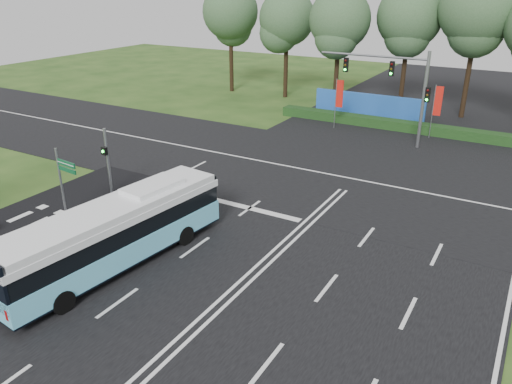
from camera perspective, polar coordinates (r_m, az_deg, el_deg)
ground at (r=21.98m, az=0.02°, el=-8.57°), size 120.00×120.00×0.00m
road_main at (r=21.97m, az=0.02°, el=-8.53°), size 20.00×120.00×0.04m
road_cross at (r=31.86m, az=10.89°, el=1.49°), size 120.00×14.00×0.05m
bike_path at (r=28.01m, az=-26.13°, el=-3.70°), size 5.00×18.00×0.06m
kerb_strip at (r=26.17m, az=-23.11°, el=-4.94°), size 0.25×18.00×0.12m
city_bus at (r=22.17m, az=-15.78°, el=-4.58°), size 3.46×11.05×3.12m
pedestrian_signal at (r=29.45m, az=-16.64°, el=3.57°), size 0.33×0.44×3.98m
street_sign at (r=27.03m, az=-21.14°, el=1.75°), size 1.48×0.25×3.81m
banner_flag_left at (r=42.07m, az=9.42°, el=10.72°), size 0.61×0.13×4.16m
banner_flag_mid at (r=41.18m, az=19.95°, el=9.44°), size 0.62×0.12×4.21m
traffic_light_gantry at (r=38.44m, az=16.14°, el=11.92°), size 8.41×0.28×7.00m
hedge at (r=43.22m, az=16.64°, el=7.21°), size 22.00×1.20×0.80m
blue_hoarding at (r=46.40m, az=12.71°, el=9.56°), size 10.00×0.30×2.20m
eucalyptus_row at (r=48.87m, az=16.51°, el=18.56°), size 41.82×8.17×12.66m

